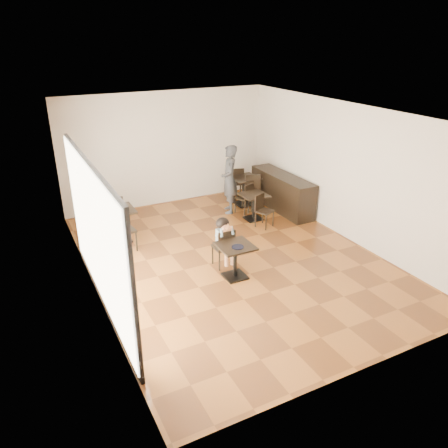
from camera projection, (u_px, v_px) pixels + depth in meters
floor at (232, 258)px, 9.78m from camera, size 6.00×8.00×0.01m
ceiling at (234, 113)px, 8.48m from camera, size 6.00×8.00×0.01m
wall_back at (167, 149)px, 12.39m from camera, size 6.00×0.01×3.20m
wall_front at (373, 279)px, 5.87m from camera, size 6.00×0.01×3.20m
wall_left at (87, 216)px, 7.88m from camera, size 0.01×8.00×3.20m
wall_right at (344, 171)px, 10.38m from camera, size 0.01×8.00×3.20m
storefront_window at (96, 236)px, 7.57m from camera, size 0.04×4.50×2.60m
child_table at (235, 261)px, 8.87m from camera, size 0.69×0.69×0.73m
child_chair at (223, 247)px, 9.29m from camera, size 0.40×0.40×0.88m
child at (223, 242)px, 9.25m from camera, size 0.40×0.55×1.11m
plate at (238, 247)px, 8.64m from camera, size 0.25×0.25×0.01m
pizza_slice at (227, 228)px, 8.93m from camera, size 0.26×0.20×0.06m
adult_patron at (229, 179)px, 11.93m from camera, size 0.65×0.80×1.89m
cafe_table_mid at (254, 207)px, 11.66m from camera, size 0.89×0.89×0.71m
cafe_table_left at (119, 225)px, 10.42m from camera, size 0.86×0.86×0.82m
cafe_table_back at (244, 191)px, 12.66m from camera, size 0.99×0.99×0.82m
chair_mid_a at (244, 198)px, 12.08m from camera, size 0.51×0.51×0.85m
chair_mid_b at (265, 211)px, 11.18m from camera, size 0.51×0.51×0.85m
chair_left_a at (113, 214)px, 10.84m from camera, size 0.49×0.49×0.98m
chair_left_b at (125, 231)px, 9.94m from camera, size 0.49×0.49×0.98m
chair_back_a at (235, 183)px, 13.07m from camera, size 0.57×0.57×0.99m
chair_back_b at (254, 194)px, 12.18m from camera, size 0.57×0.57×0.99m
service_counter at (282, 192)px, 12.31m from camera, size 0.60×2.40×1.00m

